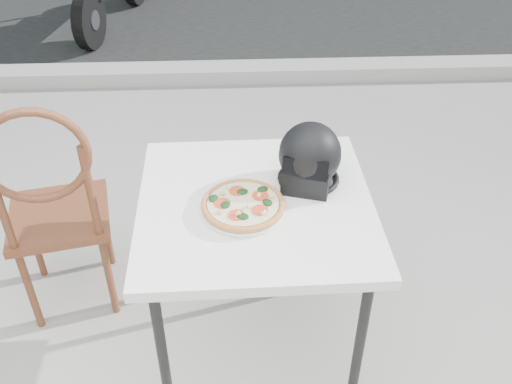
{
  "coord_description": "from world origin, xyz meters",
  "views": [
    {
      "loc": [
        0.36,
        -1.52,
        2.17
      ],
      "look_at": [
        0.44,
        0.17,
        0.89
      ],
      "focal_mm": 40.0,
      "sensor_mm": 36.0,
      "label": 1
    }
  ],
  "objects_px": {
    "plate": "(243,209)",
    "cafe_table_main": "(256,217)",
    "helmet": "(309,158)",
    "pizza": "(243,204)",
    "cafe_chair_main": "(52,202)"
  },
  "relations": [
    {
      "from": "helmet",
      "to": "cafe_chair_main",
      "type": "bearing_deg",
      "value": -172.99
    },
    {
      "from": "helmet",
      "to": "cafe_chair_main",
      "type": "relative_size",
      "value": 0.27
    },
    {
      "from": "cafe_table_main",
      "to": "helmet",
      "type": "height_order",
      "value": "helmet"
    },
    {
      "from": "plate",
      "to": "helmet",
      "type": "bearing_deg",
      "value": 33.68
    },
    {
      "from": "cafe_table_main",
      "to": "plate",
      "type": "height_order",
      "value": "plate"
    },
    {
      "from": "pizza",
      "to": "cafe_chair_main",
      "type": "bearing_deg",
      "value": 157.13
    },
    {
      "from": "pizza",
      "to": "helmet",
      "type": "relative_size",
      "value": 1.29
    },
    {
      "from": "cafe_table_main",
      "to": "cafe_chair_main",
      "type": "relative_size",
      "value": 0.78
    },
    {
      "from": "plate",
      "to": "cafe_table_main",
      "type": "bearing_deg",
      "value": 49.14
    },
    {
      "from": "pizza",
      "to": "helmet",
      "type": "height_order",
      "value": "helmet"
    },
    {
      "from": "pizza",
      "to": "cafe_chair_main",
      "type": "xyz_separation_m",
      "value": [
        -0.83,
        0.35,
        -0.23
      ]
    },
    {
      "from": "pizza",
      "to": "helmet",
      "type": "bearing_deg",
      "value": 33.64
    },
    {
      "from": "cafe_table_main",
      "to": "pizza",
      "type": "distance_m",
      "value": 0.13
    },
    {
      "from": "pizza",
      "to": "plate",
      "type": "bearing_deg",
      "value": -85.71
    },
    {
      "from": "cafe_table_main",
      "to": "pizza",
      "type": "relative_size",
      "value": 2.25
    }
  ]
}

